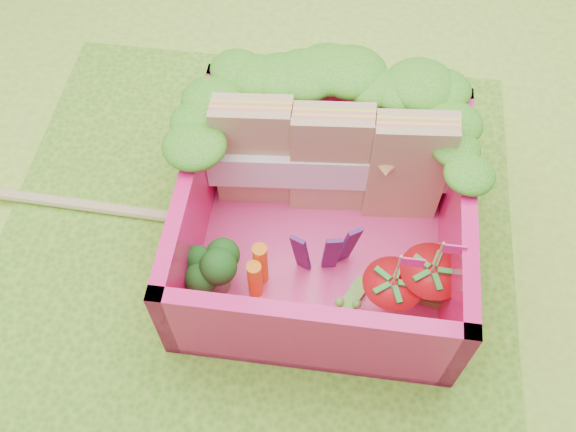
# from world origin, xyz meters

# --- Properties ---
(ground) EXTENTS (14.00, 14.00, 0.00)m
(ground) POSITION_xyz_m (0.00, 0.00, 0.00)
(ground) COLOR #91B332
(ground) RESTS_ON ground
(placemat) EXTENTS (2.60, 2.60, 0.03)m
(placemat) POSITION_xyz_m (0.00, 0.00, 0.01)
(placemat) COLOR #529221
(placemat) RESTS_ON ground
(bento_floor) EXTENTS (1.30, 1.30, 0.05)m
(bento_floor) POSITION_xyz_m (0.34, 0.01, 0.06)
(bento_floor) COLOR #EE3C86
(bento_floor) RESTS_ON placemat
(bento_box) EXTENTS (1.30, 1.30, 0.55)m
(bento_box) POSITION_xyz_m (0.34, 0.01, 0.31)
(bento_box) COLOR #F3146A
(bento_box) RESTS_ON placemat
(lettuce_ruffle) EXTENTS (1.43, 0.77, 0.11)m
(lettuce_ruffle) POSITION_xyz_m (0.34, 0.48, 0.64)
(lettuce_ruffle) COLOR #1D7E17
(lettuce_ruffle) RESTS_ON bento_box
(sandwich_stack) EXTENTS (1.18, 0.27, 0.65)m
(sandwich_stack) POSITION_xyz_m (0.34, 0.27, 0.40)
(sandwich_stack) COLOR tan
(sandwich_stack) RESTS_ON bento_floor
(broccoli) EXTENTS (0.34, 0.34, 0.27)m
(broccoli) POSITION_xyz_m (-0.13, -0.30, 0.27)
(broccoli) COLOR #5C9D4C
(broccoli) RESTS_ON bento_floor
(carrot_sticks) EXTENTS (0.09, 0.14, 0.28)m
(carrot_sticks) POSITION_xyz_m (0.06, -0.27, 0.21)
(carrot_sticks) COLOR orange
(carrot_sticks) RESTS_ON bento_floor
(purple_wedges) EXTENTS (0.28, 0.12, 0.38)m
(purple_wedges) POSITION_xyz_m (0.37, -0.15, 0.27)
(purple_wedges) COLOR #41164F
(purple_wedges) RESTS_ON bento_floor
(strawberry_left) EXTENTS (0.27, 0.27, 0.51)m
(strawberry_left) POSITION_xyz_m (0.67, -0.32, 0.22)
(strawberry_left) COLOR red
(strawberry_left) RESTS_ON bento_floor
(strawberry_right) EXTENTS (0.29, 0.29, 0.53)m
(strawberry_right) POSITION_xyz_m (0.84, -0.25, 0.23)
(strawberry_right) COLOR red
(strawberry_right) RESTS_ON bento_floor
(snap_peas) EXTENTS (0.61, 0.57, 0.05)m
(snap_peas) POSITION_xyz_m (0.72, -0.21, 0.11)
(snap_peas) COLOR green
(snap_peas) RESTS_ON bento_floor
(chopsticks) EXTENTS (2.33, 0.13, 0.05)m
(chopsticks) POSITION_xyz_m (-1.12, 0.09, 0.05)
(chopsticks) COLOR tan
(chopsticks) RESTS_ON placemat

